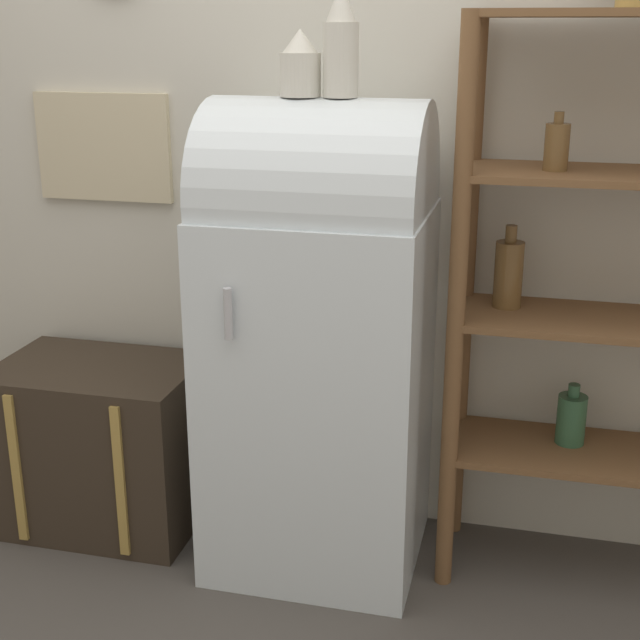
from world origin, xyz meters
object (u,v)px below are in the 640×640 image
at_px(vase_center, 341,44).
at_px(vase_left, 300,65).
at_px(suitcase_trunk, 102,444).
at_px(refrigerator, 319,333).

bearing_deg(vase_center, vase_left, -179.95).
height_order(suitcase_trunk, vase_center, vase_center).
xyz_separation_m(suitcase_trunk, vase_left, (0.70, -0.02, 1.23)).
bearing_deg(refrigerator, suitcase_trunk, 178.55).
bearing_deg(refrigerator, vase_left, -174.99).
bearing_deg(vase_left, refrigerator, 5.01).
relative_size(suitcase_trunk, vase_center, 2.18).
relative_size(suitcase_trunk, vase_left, 3.65).
distance_m(refrigerator, vase_left, 0.77).
bearing_deg(suitcase_trunk, vase_left, -1.92).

